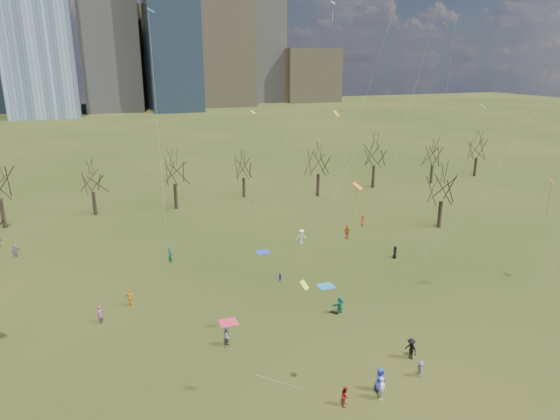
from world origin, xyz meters
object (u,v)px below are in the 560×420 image
object	(u,v)px
blanket_crimson	(228,322)
person_4	(130,298)
blanket_teal	(326,286)
person_0	(380,380)
person_2	(345,396)
person_1	(382,388)
blanket_navy	(263,252)

from	to	relation	value
blanket_crimson	person_4	world-z (taller)	person_4
blanket_teal	person_0	world-z (taller)	person_0
person_4	blanket_teal	bearing A→B (deg)	-178.87
blanket_crimson	person_2	size ratio (longest dim) A/B	1.08
blanket_teal	person_4	xyz separation A→B (m)	(-19.36, 2.67, 0.84)
blanket_crimson	person_2	distance (m)	14.36
blanket_crimson	person_2	bearing A→B (deg)	-71.22
blanket_crimson	person_4	bearing A→B (deg)	141.34
person_0	person_2	xyz separation A→B (m)	(-3.01, -0.53, -0.17)
person_2	person_1	bearing A→B (deg)	-66.72
blanket_teal	blanket_crimson	bearing A→B (deg)	-162.15
person_4	person_1	bearing A→B (deg)	135.96
blanket_teal	person_4	world-z (taller)	person_4
person_0	person_2	bearing A→B (deg)	176.03
person_4	blanket_navy	bearing A→B (deg)	-142.86
person_0	person_1	size ratio (longest dim) A/B	1.07
person_2	person_4	distance (m)	23.56
person_0	person_2	distance (m)	3.06
blanket_crimson	person_0	xyz separation A→B (m)	(7.63, -13.05, 0.89)
person_1	person_4	distance (m)	25.31
blanket_crimson	person_1	xyz separation A→B (m)	(7.29, -13.87, 0.84)
blanket_navy	person_0	world-z (taller)	person_0
blanket_navy	person_2	size ratio (longest dim) A/B	1.08
blanket_teal	person_1	world-z (taller)	person_1
blanket_crimson	person_1	bearing A→B (deg)	-62.28
blanket_navy	person_1	bearing A→B (deg)	-92.07
blanket_navy	blanket_teal	bearing A→B (deg)	-74.82
blanket_navy	person_1	xyz separation A→B (m)	(-1.05, -28.92, 0.84)
blanket_navy	blanket_crimson	xyz separation A→B (m)	(-8.33, -15.06, 0.00)
blanket_navy	person_2	world-z (taller)	person_2
person_0	person_2	size ratio (longest dim) A/B	1.23
blanket_crimson	person_1	world-z (taller)	person_1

